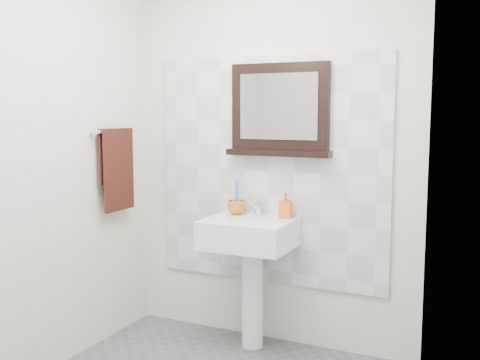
% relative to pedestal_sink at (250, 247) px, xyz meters
% --- Properties ---
extents(back_wall, '(2.00, 0.01, 2.50)m').
position_rel_pedestal_sink_xyz_m(back_wall, '(0.04, 0.23, 0.57)').
color(back_wall, silver).
rests_on(back_wall, ground).
extents(left_wall, '(0.01, 2.20, 2.50)m').
position_rel_pedestal_sink_xyz_m(left_wall, '(-0.96, -0.87, 0.57)').
color(left_wall, silver).
rests_on(left_wall, ground).
extents(right_wall, '(0.01, 2.20, 2.50)m').
position_rel_pedestal_sink_xyz_m(right_wall, '(1.04, -0.87, 0.57)').
color(right_wall, silver).
rests_on(right_wall, ground).
extents(splashback, '(1.60, 0.02, 1.50)m').
position_rel_pedestal_sink_xyz_m(splashback, '(0.04, 0.21, 0.47)').
color(splashback, silver).
rests_on(splashback, back_wall).
extents(pedestal_sink, '(0.55, 0.44, 0.96)m').
position_rel_pedestal_sink_xyz_m(pedestal_sink, '(0.00, 0.00, 0.00)').
color(pedestal_sink, white).
rests_on(pedestal_sink, ground).
extents(toothbrush_cup, '(0.14, 0.14, 0.10)m').
position_rel_pedestal_sink_xyz_m(toothbrush_cup, '(-0.15, 0.11, 0.23)').
color(toothbrush_cup, '#C55F17').
rests_on(toothbrush_cup, pedestal_sink).
extents(toothbrushes, '(0.05, 0.04, 0.21)m').
position_rel_pedestal_sink_xyz_m(toothbrushes, '(-0.15, 0.11, 0.31)').
color(toothbrushes, white).
rests_on(toothbrushes, toothbrush_cup).
extents(soap_dispenser, '(0.08, 0.08, 0.16)m').
position_rel_pedestal_sink_xyz_m(soap_dispenser, '(0.19, 0.13, 0.27)').
color(soap_dispenser, red).
rests_on(soap_dispenser, pedestal_sink).
extents(framed_mirror, '(0.70, 0.11, 0.59)m').
position_rel_pedestal_sink_xyz_m(framed_mirror, '(0.12, 0.19, 0.86)').
color(framed_mirror, black).
rests_on(framed_mirror, back_wall).
extents(towel_bar, '(0.07, 0.40, 0.03)m').
position_rel_pedestal_sink_xyz_m(towel_bar, '(-0.90, -0.18, 0.73)').
color(towel_bar, silver).
rests_on(towel_bar, left_wall).
extents(hand_towel, '(0.06, 0.30, 0.55)m').
position_rel_pedestal_sink_xyz_m(hand_towel, '(-0.90, -0.18, 0.52)').
color(hand_towel, black).
rests_on(hand_towel, towel_bar).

